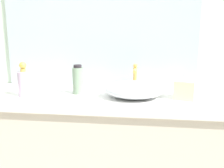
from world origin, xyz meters
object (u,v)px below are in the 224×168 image
soap_dispenser (24,82)px  tissue_box (185,88)px  sink_basin (134,90)px  lotion_bottle (78,80)px

soap_dispenser → tissue_box: size_ratio=1.40×
sink_basin → soap_dispenser: bearing=-175.5°
lotion_bottle → tissue_box: bearing=-3.5°
sink_basin → lotion_bottle: lotion_bottle is taller
tissue_box → lotion_bottle: bearing=176.5°
sink_basin → soap_dispenser: (-0.67, -0.05, 0.04)m
sink_basin → soap_dispenser: soap_dispenser is taller
tissue_box → sink_basin: bearing=-178.2°
soap_dispenser → lotion_bottle: 0.33m
sink_basin → tissue_box: tissue_box is taller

